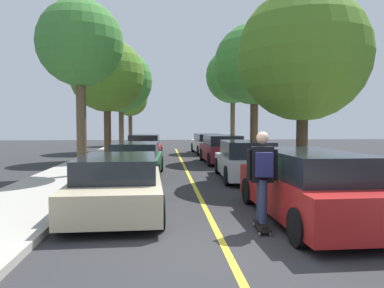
{
  "coord_description": "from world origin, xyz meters",
  "views": [
    {
      "loc": [
        -0.99,
        -5.85,
        2.0
      ],
      "look_at": [
        0.25,
        10.19,
        1.11
      ],
      "focal_mm": 35.2,
      "sensor_mm": 36.0,
      "label": 1
    }
  ],
  "objects_px": {
    "parked_car_right_nearest": "(309,186)",
    "street_tree_left_farthest": "(130,99)",
    "street_tree_right_nearest": "(303,56)",
    "skateboarder": "(262,173)",
    "street_tree_right_far": "(233,76)",
    "parked_car_right_farthest": "(208,144)",
    "street_tree_left_nearest": "(80,44)",
    "parked_car_left_near": "(136,160)",
    "street_tree_left_near": "(107,75)",
    "parked_car_left_nearest": "(118,184)",
    "skateboard": "(262,226)",
    "street_tree_left_far": "(121,81)",
    "parked_car_right_far": "(222,149)",
    "parked_car_right_near": "(246,161)",
    "parked_car_left_far": "(145,148)",
    "street_tree_right_near": "(255,65)"
  },
  "relations": [
    {
      "from": "parked_car_right_nearest",
      "to": "street_tree_left_farthest",
      "type": "distance_m",
      "value": 27.52
    },
    {
      "from": "street_tree_right_nearest",
      "to": "skateboarder",
      "type": "bearing_deg",
      "value": -116.54
    },
    {
      "from": "street_tree_right_nearest",
      "to": "street_tree_right_far",
      "type": "bearing_deg",
      "value": 90.0
    },
    {
      "from": "parked_car_right_farthest",
      "to": "street_tree_left_nearest",
      "type": "height_order",
      "value": "street_tree_left_nearest"
    },
    {
      "from": "parked_car_left_near",
      "to": "street_tree_right_nearest",
      "type": "bearing_deg",
      "value": -11.76
    },
    {
      "from": "street_tree_left_near",
      "to": "street_tree_left_farthest",
      "type": "bearing_deg",
      "value": 90.0
    },
    {
      "from": "parked_car_left_nearest",
      "to": "street_tree_left_near",
      "type": "height_order",
      "value": "street_tree_left_near"
    },
    {
      "from": "parked_car_left_near",
      "to": "skateboard",
      "type": "distance_m",
      "value": 7.87
    },
    {
      "from": "street_tree_left_far",
      "to": "skateboard",
      "type": "height_order",
      "value": "street_tree_left_far"
    },
    {
      "from": "parked_car_right_nearest",
      "to": "parked_car_right_far",
      "type": "xyz_separation_m",
      "value": [
        -0.0,
        11.24,
        -0.02
      ]
    },
    {
      "from": "parked_car_right_far",
      "to": "skateboarder",
      "type": "distance_m",
      "value": 11.98
    },
    {
      "from": "street_tree_left_far",
      "to": "street_tree_left_farthest",
      "type": "distance_m",
      "value": 7.41
    },
    {
      "from": "parked_car_left_nearest",
      "to": "parked_car_right_far",
      "type": "xyz_separation_m",
      "value": [
        3.99,
        10.23,
        0.06
      ]
    },
    {
      "from": "parked_car_right_near",
      "to": "street_tree_left_far",
      "type": "relative_size",
      "value": 0.61
    },
    {
      "from": "street_tree_left_farthest",
      "to": "street_tree_left_near",
      "type": "bearing_deg",
      "value": -90.0
    },
    {
      "from": "parked_car_left_far",
      "to": "street_tree_right_near",
      "type": "height_order",
      "value": "street_tree_right_near"
    },
    {
      "from": "street_tree_right_nearest",
      "to": "skateboard",
      "type": "xyz_separation_m",
      "value": [
        -3.06,
        -6.09,
        -4.27
      ]
    },
    {
      "from": "street_tree_right_far",
      "to": "skateboarder",
      "type": "xyz_separation_m",
      "value": [
        -3.06,
        -19.37,
        -4.19
      ]
    },
    {
      "from": "parked_car_left_far",
      "to": "street_tree_right_far",
      "type": "distance_m",
      "value": 9.19
    },
    {
      "from": "skateboarder",
      "to": "parked_car_right_far",
      "type": "bearing_deg",
      "value": 84.48
    },
    {
      "from": "parked_car_left_nearest",
      "to": "skateboarder",
      "type": "distance_m",
      "value": 3.34
    },
    {
      "from": "street_tree_left_nearest",
      "to": "street_tree_right_near",
      "type": "relative_size",
      "value": 0.87
    },
    {
      "from": "street_tree_left_nearest",
      "to": "street_tree_right_far",
      "type": "height_order",
      "value": "street_tree_right_far"
    },
    {
      "from": "parked_car_right_near",
      "to": "street_tree_left_near",
      "type": "height_order",
      "value": "street_tree_left_near"
    },
    {
      "from": "parked_car_left_near",
      "to": "street_tree_right_far",
      "type": "height_order",
      "value": "street_tree_right_far"
    },
    {
      "from": "parked_car_right_farthest",
      "to": "street_tree_right_far",
      "type": "xyz_separation_m",
      "value": [
        1.91,
        1.47,
        4.61
      ]
    },
    {
      "from": "parked_car_right_near",
      "to": "parked_car_right_far",
      "type": "relative_size",
      "value": 1.01
    },
    {
      "from": "parked_car_right_near",
      "to": "skateboarder",
      "type": "height_order",
      "value": "skateboarder"
    },
    {
      "from": "skateboarder",
      "to": "street_tree_left_near",
      "type": "bearing_deg",
      "value": 109.61
    },
    {
      "from": "street_tree_right_far",
      "to": "parked_car_left_nearest",
      "type": "bearing_deg",
      "value": -108.45
    },
    {
      "from": "street_tree_right_far",
      "to": "skateboarder",
      "type": "height_order",
      "value": "street_tree_right_far"
    },
    {
      "from": "street_tree_left_farthest",
      "to": "parked_car_right_far",
      "type": "bearing_deg",
      "value": -69.05
    },
    {
      "from": "street_tree_left_nearest",
      "to": "skateboarder",
      "type": "relative_size",
      "value": 3.58
    },
    {
      "from": "street_tree_right_near",
      "to": "street_tree_left_near",
      "type": "bearing_deg",
      "value": 178.55
    },
    {
      "from": "parked_car_left_far",
      "to": "street_tree_left_farthest",
      "type": "xyz_separation_m",
      "value": [
        -1.91,
        13.28,
        3.51
      ]
    },
    {
      "from": "parked_car_left_far",
      "to": "street_tree_right_far",
      "type": "bearing_deg",
      "value": 42.08
    },
    {
      "from": "parked_car_right_near",
      "to": "street_tree_right_near",
      "type": "bearing_deg",
      "value": 74.06
    },
    {
      "from": "parked_car_right_farthest",
      "to": "parked_car_left_far",
      "type": "bearing_deg",
      "value": -136.02
    },
    {
      "from": "parked_car_left_near",
      "to": "parked_car_right_far",
      "type": "distance_m",
      "value": 6.07
    },
    {
      "from": "street_tree_left_farthest",
      "to": "street_tree_right_nearest",
      "type": "distance_m",
      "value": 22.6
    },
    {
      "from": "parked_car_left_nearest",
      "to": "street_tree_left_farthest",
      "type": "xyz_separation_m",
      "value": [
        -1.91,
        25.65,
        3.54
      ]
    },
    {
      "from": "parked_car_right_nearest",
      "to": "street_tree_right_nearest",
      "type": "distance_m",
      "value": 6.83
    },
    {
      "from": "street_tree_left_near",
      "to": "parked_car_right_near",
      "type": "bearing_deg",
      "value": -49.36
    },
    {
      "from": "parked_car_left_far",
      "to": "parked_car_right_near",
      "type": "bearing_deg",
      "value": -62.23
    },
    {
      "from": "street_tree_left_nearest",
      "to": "street_tree_left_near",
      "type": "height_order",
      "value": "street_tree_left_near"
    },
    {
      "from": "parked_car_right_nearest",
      "to": "parked_car_right_far",
      "type": "relative_size",
      "value": 1.11
    },
    {
      "from": "street_tree_left_nearest",
      "to": "skateboarder",
      "type": "height_order",
      "value": "street_tree_left_nearest"
    },
    {
      "from": "parked_car_right_near",
      "to": "skateboard",
      "type": "distance_m",
      "value": 6.55
    },
    {
      "from": "parked_car_left_nearest",
      "to": "skateboard",
      "type": "relative_size",
      "value": 5.01
    },
    {
      "from": "parked_car_right_near",
      "to": "parked_car_right_farthest",
      "type": "distance_m",
      "value": 11.44
    }
  ]
}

